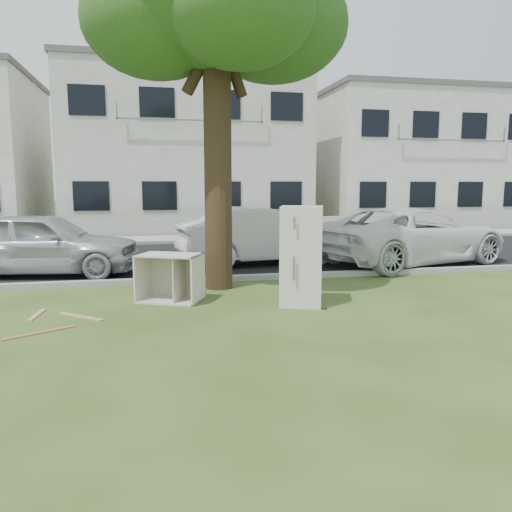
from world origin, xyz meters
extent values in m
plane|color=#304619|center=(0.00, 0.00, 0.00)|extent=(120.00, 120.00, 0.00)
cube|color=black|center=(0.00, 6.00, 0.01)|extent=(120.00, 7.00, 0.01)
cube|color=gray|center=(0.00, 2.45, 0.00)|extent=(120.00, 0.18, 0.12)
cube|color=gray|center=(0.00, 9.55, 0.00)|extent=(120.00, 0.18, 0.12)
cube|color=gray|center=(0.00, 11.00, 0.01)|extent=(120.00, 2.80, 0.01)
cube|color=gray|center=(0.00, 12.60, 0.35)|extent=(120.00, 0.15, 0.70)
cylinder|color=black|center=(-0.40, 1.80, 2.60)|extent=(0.54, 0.54, 5.20)
cube|color=silver|center=(0.00, 17.50, 3.60)|extent=(11.00, 8.00, 7.20)
cube|color=#595451|center=(0.00, 17.50, 7.32)|extent=(11.22, 8.16, 0.24)
cube|color=white|center=(12.00, 17.50, 3.30)|extent=(10.00, 8.00, 6.60)
cube|color=#595451|center=(12.00, 17.50, 6.72)|extent=(10.20, 8.16, 0.24)
cube|color=silver|center=(0.80, 0.10, 0.85)|extent=(0.87, 0.84, 1.70)
cube|color=white|center=(-1.40, 0.83, 0.42)|extent=(1.27, 1.07, 0.85)
cube|color=#936347|center=(-3.26, -0.79, 0.01)|extent=(0.90, 0.59, 0.02)
cube|color=tan|center=(-2.82, -0.02, 0.01)|extent=(0.76, 0.66, 0.02)
cube|color=tan|center=(-3.52, 0.24, 0.01)|extent=(0.16, 0.72, 0.02)
imported|color=silver|center=(1.18, 4.68, 0.74)|extent=(4.65, 2.18, 1.48)
imported|color=white|center=(4.97, 3.88, 0.74)|extent=(5.80, 3.95, 1.47)
imported|color=#ADB1B5|center=(-4.15, 4.03, 0.73)|extent=(4.51, 2.33, 1.47)
camera|label=1|loc=(-1.66, -8.00, 2.06)|focal=35.00mm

